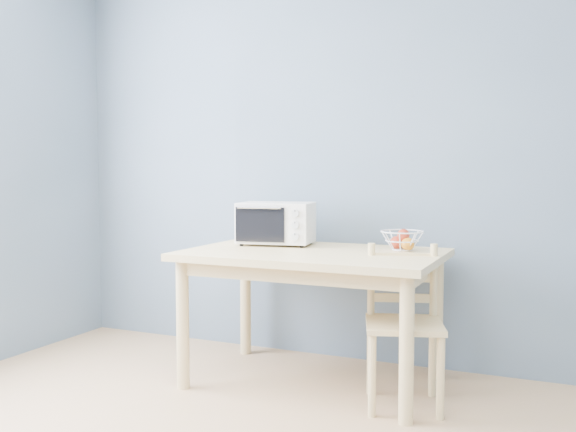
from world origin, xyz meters
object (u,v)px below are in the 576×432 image
at_px(toaster_oven, 273,222).
at_px(fruit_basket, 403,240).
at_px(dining_table, 313,269).
at_px(dining_chair, 403,326).

height_order(toaster_oven, fruit_basket, toaster_oven).
distance_m(dining_table, dining_chair, 0.60).
bearing_deg(dining_chair, toaster_oven, 143.22).
distance_m(toaster_oven, dining_chair, 1.04).
distance_m(dining_table, fruit_basket, 0.53).
bearing_deg(fruit_basket, dining_chair, -74.68).
height_order(fruit_basket, dining_chair, fruit_basket).
bearing_deg(dining_chair, dining_table, 150.71).
bearing_deg(fruit_basket, toaster_oven, -177.79).
xyz_separation_m(toaster_oven, dining_chair, (0.88, -0.30, -0.48)).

